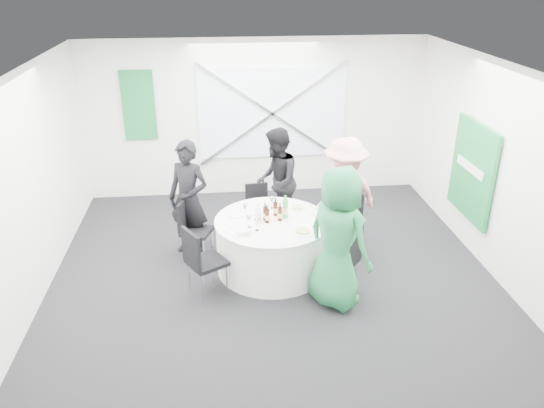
{
  "coord_description": "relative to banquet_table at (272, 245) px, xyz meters",
  "views": [
    {
      "loc": [
        -0.69,
        -6.17,
        3.93
      ],
      "look_at": [
        0.0,
        0.2,
        1.0
      ],
      "focal_mm": 35.0,
      "sensor_mm": 36.0,
      "label": 1
    }
  ],
  "objects": [
    {
      "name": "beer_bottle_c",
      "position": [
        0.11,
        -0.02,
        0.48
      ],
      "size": [
        0.06,
        0.06,
        0.25
      ],
      "color": "#3A170A",
      "rests_on": "banquet_table"
    },
    {
      "name": "fork_b",
      "position": [
        0.31,
        -0.48,
        0.38
      ],
      "size": [
        0.11,
        0.12,
        0.01
      ],
      "primitive_type": "cube",
      "rotation": [
        0.0,
        0.0,
        -0.69
      ],
      "color": "silver",
      "rests_on": "banquet_table"
    },
    {
      "name": "wine_glass_a",
      "position": [
        -0.23,
        -0.28,
        0.5
      ],
      "size": [
        0.07,
        0.07,
        0.17
      ],
      "color": "white",
      "rests_on": "banquet_table"
    },
    {
      "name": "plate_back",
      "position": [
        0.01,
        0.59,
        0.39
      ],
      "size": [
        0.29,
        0.29,
        0.01
      ],
      "color": "white",
      "rests_on": "banquet_table"
    },
    {
      "name": "green_banner",
      "position": [
        -2.0,
        2.75,
        1.32
      ],
      "size": [
        0.55,
        0.04,
        1.2
      ],
      "primitive_type": "cube",
      "color": "#156D2F",
      "rests_on": "wall_back"
    },
    {
      "name": "knife_d",
      "position": [
        -0.34,
        -0.46,
        0.38
      ],
      "size": [
        0.1,
        0.13,
        0.01
      ],
      "primitive_type": "cube",
      "rotation": [
        0.0,
        0.0,
        -2.5
      ],
      "color": "silver",
      "rests_on": "banquet_table"
    },
    {
      "name": "person_man_back",
      "position": [
        0.19,
        1.17,
        0.46
      ],
      "size": [
        0.58,
        0.88,
        1.68
      ],
      "primitive_type": "imported",
      "rotation": [
        0.0,
        0.0,
        -1.74
      ],
      "color": "black",
      "rests_on": "floor"
    },
    {
      "name": "plate_front_left",
      "position": [
        -0.45,
        -0.32,
        0.39
      ],
      "size": [
        0.27,
        0.27,
        0.01
      ],
      "color": "white",
      "rests_on": "banquet_table"
    },
    {
      "name": "ceiling",
      "position": [
        0.0,
        -0.2,
        2.42
      ],
      "size": [
        6.0,
        6.0,
        0.0
      ],
      "primitive_type": "plane",
      "rotation": [
        3.14,
        0.0,
        0.0
      ],
      "color": "silver",
      "rests_on": "wall_back"
    },
    {
      "name": "banquet_table",
      "position": [
        0.0,
        0.0,
        0.0
      ],
      "size": [
        1.56,
        1.56,
        0.76
      ],
      "color": "white",
      "rests_on": "floor"
    },
    {
      "name": "chair_back_left",
      "position": [
        -1.11,
        0.46,
        0.13
      ],
      "size": [
        0.52,
        0.52,
        0.87
      ],
      "rotation": [
        0.0,
        0.0,
        1.17
      ],
      "color": "black",
      "rests_on": "floor"
    },
    {
      "name": "person_man_back_left",
      "position": [
        -1.13,
        0.62,
        0.47
      ],
      "size": [
        0.74,
        0.66,
        1.71
      ],
      "primitive_type": "imported",
      "rotation": [
        0.0,
        0.0,
        -0.5
      ],
      "color": "black",
      "rests_on": "floor"
    },
    {
      "name": "window_brace_a",
      "position": [
        0.3,
        2.72,
        1.12
      ],
      "size": [
        2.63,
        0.05,
        1.84
      ],
      "primitive_type": "cube",
      "rotation": [
        0.0,
        0.97,
        0.0
      ],
      "color": "silver",
      "rests_on": "window_panel"
    },
    {
      "name": "clear_water_bottle",
      "position": [
        -0.19,
        -0.04,
        0.49
      ],
      "size": [
        0.08,
        0.08,
        0.29
      ],
      "color": "white",
      "rests_on": "banquet_table"
    },
    {
      "name": "green_water_bottle",
      "position": [
        0.19,
        0.07,
        0.51
      ],
      "size": [
        0.08,
        0.08,
        0.32
      ],
      "color": "green",
      "rests_on": "banquet_table"
    },
    {
      "name": "chair_back_right",
      "position": [
        1.15,
        0.44,
        0.17
      ],
      "size": [
        0.56,
        0.55,
        0.94
      ],
      "rotation": [
        0.0,
        0.0,
        -1.2
      ],
      "color": "black",
      "rests_on": "floor"
    },
    {
      "name": "wall_back",
      "position": [
        0.0,
        2.8,
        1.02
      ],
      "size": [
        6.0,
        0.0,
        6.0
      ],
      "primitive_type": "plane",
      "rotation": [
        1.57,
        0.0,
        0.0
      ],
      "color": "white",
      "rests_on": "floor"
    },
    {
      "name": "chair_back",
      "position": [
        -0.11,
        1.09,
        0.09
      ],
      "size": [
        0.4,
        0.41,
        0.82
      ],
      "rotation": [
        0.0,
        0.0,
        0.1
      ],
      "color": "black",
      "rests_on": "floor"
    },
    {
      "name": "fork_a",
      "position": [
        -0.35,
        0.45,
        0.38
      ],
      "size": [
        0.1,
        0.13,
        0.01
      ],
      "primitive_type": "cube",
      "rotation": [
        0.0,
        0.0,
        2.53
      ],
      "color": "silver",
      "rests_on": "banquet_table"
    },
    {
      "name": "knife_a",
      "position": [
        -0.57,
        0.11,
        0.38
      ],
      "size": [
        0.08,
        0.14,
        0.01
      ],
      "primitive_type": "cube",
      "rotation": [
        0.0,
        0.0,
        2.65
      ],
      "color": "silver",
      "rests_on": "banquet_table"
    },
    {
      "name": "green_sign",
      "position": [
        2.94,
        0.4,
        0.82
      ],
      "size": [
        0.05,
        1.2,
        1.4
      ],
      "primitive_type": "cube",
      "color": "#178137",
      "rests_on": "wall_right"
    },
    {
      "name": "person_woman_pink",
      "position": [
        1.09,
        0.46,
        0.49
      ],
      "size": [
        1.24,
        0.92,
        1.74
      ],
      "primitive_type": "imported",
      "rotation": [
        0.0,
        0.0,
        -2.74
      ],
      "color": "pink",
      "rests_on": "floor"
    },
    {
      "name": "chair_front_left",
      "position": [
        -0.96,
        -0.56,
        0.19
      ],
      "size": [
        0.6,
        0.6,
        0.96
      ],
      "rotation": [
        0.0,
        0.0,
        2.1
      ],
      "color": "black",
      "rests_on": "floor"
    },
    {
      "name": "wall_right",
      "position": [
        3.0,
        -0.2,
        1.02
      ],
      "size": [
        0.0,
        6.0,
        6.0
      ],
      "primitive_type": "plane",
      "rotation": [
        1.57,
        0.0,
        -1.57
      ],
      "color": "white",
      "rests_on": "floor"
    },
    {
      "name": "knife_b",
      "position": [
        0.53,
        -0.23,
        0.38
      ],
      "size": [
        0.11,
        0.12,
        0.01
      ],
      "primitive_type": "cube",
      "rotation": [
        0.0,
        0.0,
        -0.71
      ],
      "color": "silver",
      "rests_on": "banquet_table"
    },
    {
      "name": "wall_left",
      "position": [
        -3.0,
        -0.2,
        1.02
      ],
      "size": [
        0.0,
        6.0,
        6.0
      ],
      "primitive_type": "plane",
      "rotation": [
        1.57,
        0.0,
        1.57
      ],
      "color": "white",
      "rests_on": "floor"
    },
    {
      "name": "window_brace_b",
      "position": [
        0.3,
        2.72,
        1.12
      ],
      "size": [
        2.63,
        0.05,
        1.84
      ],
      "primitive_type": "cube",
      "rotation": [
        0.0,
        -0.97,
        0.0
      ],
      "color": "silver",
      "rests_on": "window_panel"
    },
    {
      "name": "wine_glass_c",
      "position": [
        -0.35,
        0.21,
        0.5
      ],
      "size": [
        0.07,
        0.07,
        0.17
      ],
      "color": "white",
      "rests_on": "banquet_table"
    },
    {
      "name": "plate_front_right",
      "position": [
        0.36,
        -0.41,
        0.4
      ],
      "size": [
        0.29,
        0.29,
        0.04
      ],
      "color": "white",
      "rests_on": "banquet_table"
    },
    {
      "name": "person_woman_green",
      "position": [
        0.7,
        -0.88,
        0.53
      ],
      "size": [
        1.01,
        1.06,
        1.82
      ],
      "primitive_type": "imported",
      "rotation": [
        0.0,
        0.0,
        2.25
      ],
      "color": "#217943",
      "rests_on": "floor"
    },
    {
      "name": "fork_c",
      "position": [
        0.57,
        0.1,
        0.38
      ],
      "size": [
        0.08,
        0.14,
        0.01
      ],
      "primitive_type": "cube",
      "rotation": [
        0.0,
        0.0,
        0.47
      ],
      "color": "silver",
      "rests_on": "banquet_table"
    },
    {
      "name": "window_panel",
      "position": [
        0.3,
        2.76,
        1.12
      ],
      "size": [
        2.6,
        0.03,
        1.6
      ],
      "primitive_type": "cube",
      "color": "silver",
      "rests_on": "wall_back"
    },
    {
      "name": "beer_bottle_a",
      "position": [
        -0.09,
        0.02,
        0.47
      ],
      "size": [
        0.06,
        0.06,
        0.24
      ],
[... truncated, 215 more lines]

